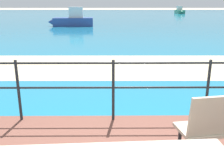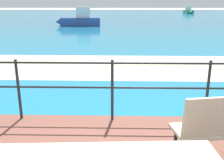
{
  "view_description": "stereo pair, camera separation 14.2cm",
  "coord_description": "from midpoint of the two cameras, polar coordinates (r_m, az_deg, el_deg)",
  "views": [
    {
      "loc": [
        -0.05,
        -1.39,
        1.84
      ],
      "look_at": [
        -0.02,
        2.94,
        0.51
      ],
      "focal_mm": 41.86,
      "sensor_mm": 36.0,
      "label": 1
    },
    {
      "loc": [
        0.09,
        -1.39,
        1.84
      ],
      "look_at": [
        -0.02,
        2.94,
        0.51
      ],
      "focal_mm": 41.86,
      "sensor_mm": 36.0,
      "label": 2
    }
  ],
  "objects": [
    {
      "name": "beach_strip",
      "position": [
        8.06,
        1.24,
        3.96
      ],
      "size": [
        54.02,
        3.65,
        0.01
      ],
      "primitive_type": "cube",
      "rotation": [
        0.0,
        0.0,
        -0.01
      ],
      "color": "beige",
      "rests_on": "ground"
    },
    {
      "name": "sea_water",
      "position": [
        41.43,
        1.44,
        14.59
      ],
      "size": [
        90.0,
        90.0,
        0.01
      ],
      "primitive_type": "cube",
      "color": "teal",
      "rests_on": "ground"
    },
    {
      "name": "boat_near",
      "position": [
        23.13,
        -6.76,
        13.76
      ],
      "size": [
        3.87,
        1.63,
        1.58
      ],
      "rotation": [
        0.0,
        0.0,
        3.2
      ],
      "color": "#2D478C",
      "rests_on": "sea_water"
    },
    {
      "name": "railing_fence",
      "position": [
        4.03,
        1.07,
        0.4
      ],
      "size": [
        5.94,
        0.04,
        0.97
      ],
      "color": "#1E2328",
      "rests_on": "patio_paving"
    },
    {
      "name": "boat_far",
      "position": [
        55.5,
        16.43,
        15.06
      ],
      "size": [
        1.62,
        4.89,
        1.38
      ],
      "rotation": [
        0.0,
        0.0,
        4.65
      ],
      "color": "#338466",
      "rests_on": "sea_water"
    }
  ]
}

